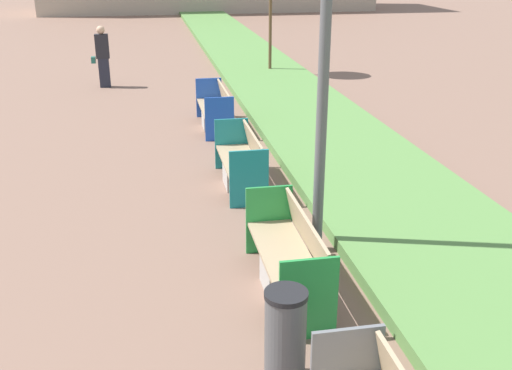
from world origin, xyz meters
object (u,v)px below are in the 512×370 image
bench_teal_frame (242,166)px  bench_blue_frame (216,112)px  pedestrian_walking (103,56)px  litter_bin (285,337)px  bench_green_frame (289,262)px

bench_teal_frame → bench_blue_frame: 3.69m
pedestrian_walking → bench_teal_frame: bearing=-72.6°
bench_blue_frame → pedestrian_walking: pedestrian_walking is taller
bench_blue_frame → litter_bin: 8.74m
bench_teal_frame → litter_bin: bearing=-94.7°
litter_bin → bench_teal_frame: bearing=85.3°
bench_teal_frame → pedestrian_walking: 9.06m
bench_green_frame → pedestrian_walking: (-2.70, 12.09, 0.54)m
bench_green_frame → bench_teal_frame: size_ratio=1.06×
bench_green_frame → litter_bin: size_ratio=2.10×
bench_blue_frame → bench_teal_frame: bearing=-90.0°
bench_blue_frame → pedestrian_walking: 5.66m
litter_bin → pedestrian_walking: bearing=99.5°
bench_teal_frame → bench_blue_frame: (0.00, 3.69, 0.00)m
bench_teal_frame → bench_blue_frame: same height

